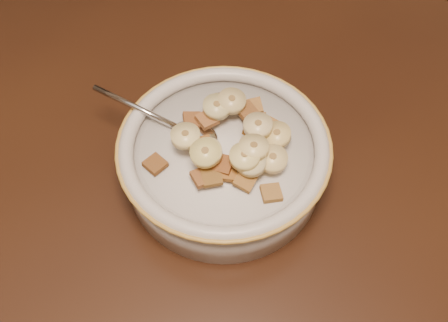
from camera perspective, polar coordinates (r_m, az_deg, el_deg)
table at (r=0.59m, az=-21.72°, el=-11.25°), size 1.41×0.92×0.04m
chair at (r=1.32m, az=-24.26°, el=15.67°), size 0.50×0.50×0.97m
cereal_bowl at (r=0.56m, az=0.00°, el=-0.19°), size 0.22×0.22×0.05m
milk at (r=0.54m, az=-0.00°, el=1.39°), size 0.18×0.18×0.00m
spoon at (r=0.55m, az=-3.37°, el=2.94°), size 0.06×0.07×0.01m
cereal_square_0 at (r=0.51m, az=0.38°, el=-1.22°), size 0.03×0.03×0.01m
cereal_square_1 at (r=0.52m, az=-2.47°, el=1.80°), size 0.03×0.03×0.01m
cereal_square_2 at (r=0.50m, az=-1.41°, el=-1.82°), size 0.03×0.03×0.01m
cereal_square_3 at (r=0.52m, az=2.85°, el=1.26°), size 0.03×0.03×0.01m
cereal_square_4 at (r=0.55m, az=-1.94°, el=4.77°), size 0.02×0.02×0.01m
cereal_square_5 at (r=0.56m, az=-0.15°, el=6.13°), size 0.03×0.03×0.01m
cereal_square_6 at (r=0.52m, az=-2.05°, el=1.23°), size 0.03×0.03×0.01m
cereal_square_7 at (r=0.56m, az=2.61°, el=5.77°), size 0.02×0.02×0.01m
cereal_square_8 at (r=0.53m, az=-7.87°, el=-0.35°), size 0.02×0.02×0.01m
cereal_square_9 at (r=0.51m, az=5.43°, el=-3.65°), size 0.03×0.03×0.01m
cereal_square_10 at (r=0.55m, az=5.20°, el=4.16°), size 0.03×0.03×0.01m
cereal_square_11 at (r=0.51m, az=-0.15°, el=-0.36°), size 0.03×0.03×0.01m
cereal_square_12 at (r=0.57m, az=3.39°, el=6.20°), size 0.03×0.03×0.01m
cereal_square_13 at (r=0.54m, az=3.79°, el=4.47°), size 0.03×0.03×0.01m
cereal_square_14 at (r=0.51m, az=-2.48°, el=-1.85°), size 0.02×0.02×0.01m
cereal_square_15 at (r=0.53m, az=4.87°, el=0.99°), size 0.03×0.03×0.01m
cereal_square_16 at (r=0.57m, az=0.05°, el=6.87°), size 0.03×0.03×0.01m
cereal_square_17 at (r=0.55m, az=-3.61°, el=4.69°), size 0.03×0.03×0.01m
cereal_square_18 at (r=0.54m, az=3.56°, el=3.37°), size 0.03×0.03×0.01m
cereal_square_19 at (r=0.51m, az=2.44°, el=-2.18°), size 0.03×0.03×0.01m
banana_slice_0 at (r=0.50m, az=3.11°, el=-0.16°), size 0.04×0.04×0.01m
banana_slice_1 at (r=0.53m, az=3.90°, el=4.06°), size 0.04×0.04×0.01m
banana_slice_2 at (r=0.50m, az=-2.16°, el=0.92°), size 0.04×0.04×0.02m
banana_slice_3 at (r=0.55m, az=-0.82°, el=6.22°), size 0.04×0.04×0.01m
banana_slice_4 at (r=0.50m, az=-1.95°, el=1.00°), size 0.04×0.04×0.01m
banana_slice_5 at (r=0.50m, az=3.41°, el=1.55°), size 0.04×0.04×0.01m
banana_slice_6 at (r=0.51m, az=5.58°, el=0.24°), size 0.04×0.04×0.01m
banana_slice_7 at (r=0.52m, az=-4.43°, el=2.87°), size 0.04×0.04×0.01m
banana_slice_8 at (r=0.50m, az=2.37°, el=0.50°), size 0.04×0.04×0.01m
banana_slice_9 at (r=0.53m, az=6.02°, el=2.98°), size 0.04×0.04×0.02m
banana_slice_10 at (r=0.55m, az=0.90°, el=6.87°), size 0.04×0.04×0.01m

